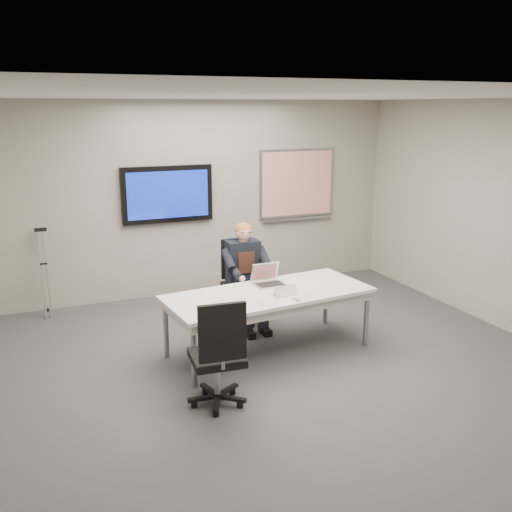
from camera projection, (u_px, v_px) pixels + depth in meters
name	position (u px, v px, depth m)	size (l,w,h in m)	color
floor	(289.00, 372.00, 5.98)	(6.00, 6.00, 0.02)	#3B3B3E
ceiling	(293.00, 95.00, 5.27)	(6.00, 6.00, 0.02)	white
wall_back	(200.00, 199.00, 8.30)	(6.00, 0.02, 2.80)	gray
conference_table	(269.00, 299.00, 6.34)	(2.38, 1.19, 0.71)	white
tv_display	(167.00, 194.00, 8.04)	(1.30, 0.09, 0.80)	black
whiteboard	(297.00, 185.00, 8.82)	(1.25, 0.08, 1.10)	gray
office_chair_far	(241.00, 296.00, 7.35)	(0.55, 0.55, 1.06)	black
office_chair_near	(218.00, 373.00, 5.22)	(0.55, 0.55, 1.07)	black
seated_person	(248.00, 287.00, 7.07)	(0.41, 0.71, 1.32)	#212437
crutch	(44.00, 270.00, 7.47)	(0.17, 0.36, 1.25)	#9DA1A5
laptop	(268.00, 279.00, 6.59)	(0.34, 0.32, 0.24)	#B1B1B3
name_tent	(285.00, 291.00, 6.20)	(0.27, 0.08, 0.11)	white
pen	(296.00, 299.00, 6.06)	(0.01, 0.01, 0.13)	black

